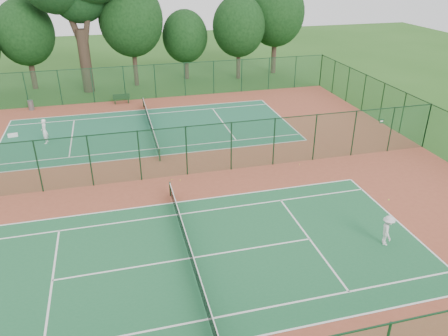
{
  "coord_description": "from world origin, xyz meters",
  "views": [
    {
      "loc": [
        -2.73,
        -26.14,
        13.5
      ],
      "look_at": [
        3.37,
        -2.8,
        1.6
      ],
      "focal_mm": 35.0,
      "sensor_mm": 36.0,
      "label": 1
    }
  ],
  "objects_px": {
    "player_near": "(387,230)",
    "trash_bin": "(31,105)",
    "kit_bag": "(13,135)",
    "bench": "(121,98)",
    "player_far": "(44,131)"
  },
  "relations": [
    {
      "from": "player_near",
      "to": "trash_bin",
      "type": "relative_size",
      "value": 1.78
    },
    {
      "from": "kit_bag",
      "to": "trash_bin",
      "type": "bearing_deg",
      "value": 76.93
    },
    {
      "from": "bench",
      "to": "kit_bag",
      "type": "relative_size",
      "value": 2.18
    },
    {
      "from": "player_far",
      "to": "player_near",
      "type": "bearing_deg",
      "value": 48.93
    },
    {
      "from": "trash_bin",
      "to": "bench",
      "type": "relative_size",
      "value": 0.57
    },
    {
      "from": "player_far",
      "to": "bench",
      "type": "xyz_separation_m",
      "value": [
        6.27,
        8.81,
        -0.47
      ]
    },
    {
      "from": "trash_bin",
      "to": "kit_bag",
      "type": "relative_size",
      "value": 1.23
    },
    {
      "from": "bench",
      "to": "kit_bag",
      "type": "distance_m",
      "value": 11.31
    },
    {
      "from": "player_far",
      "to": "trash_bin",
      "type": "distance_m",
      "value": 9.26
    },
    {
      "from": "player_near",
      "to": "kit_bag",
      "type": "relative_size",
      "value": 2.19
    },
    {
      "from": "player_near",
      "to": "trash_bin",
      "type": "distance_m",
      "value": 34.32
    },
    {
      "from": "trash_bin",
      "to": "bench",
      "type": "bearing_deg",
      "value": -1.19
    },
    {
      "from": "bench",
      "to": "kit_bag",
      "type": "bearing_deg",
      "value": -143.75
    },
    {
      "from": "player_near",
      "to": "player_far",
      "type": "bearing_deg",
      "value": 65.99
    },
    {
      "from": "player_far",
      "to": "bench",
      "type": "distance_m",
      "value": 10.82
    }
  ]
}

